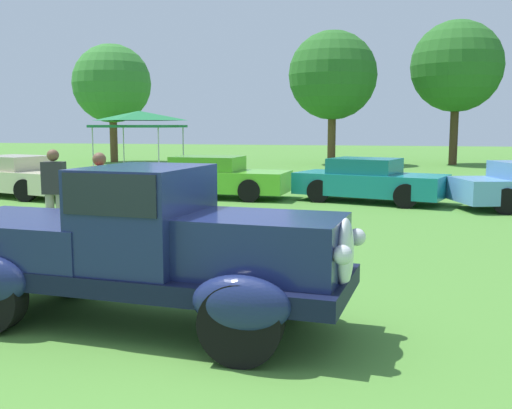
% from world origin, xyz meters
% --- Properties ---
extents(ground_plane, '(120.00, 120.00, 0.00)m').
position_xyz_m(ground_plane, '(0.00, 0.00, 0.00)').
color(ground_plane, '#4C8433').
extents(feature_pickup_truck, '(4.74, 2.11, 1.70)m').
position_xyz_m(feature_pickup_truck, '(-0.61, 0.46, 0.87)').
color(feature_pickup_truck, black).
rests_on(feature_pickup_truck, ground_plane).
extents(show_car_cream, '(4.42, 2.77, 1.22)m').
position_xyz_m(show_car_cream, '(-9.05, 10.51, 0.60)').
color(show_car_cream, beige).
rests_on(show_car_cream, ground_plane).
extents(show_car_lime, '(4.52, 1.89, 1.22)m').
position_xyz_m(show_car_lime, '(-3.21, 11.55, 0.60)').
color(show_car_lime, '#60C62D').
rests_on(show_car_lime, ground_plane).
extents(show_car_teal, '(4.39, 2.78, 1.22)m').
position_xyz_m(show_car_teal, '(1.36, 11.50, 0.60)').
color(show_car_teal, teal).
rests_on(show_car_teal, ground_plane).
extents(spectator_near_truck, '(0.41, 0.47, 1.69)m').
position_xyz_m(spectator_near_truck, '(-2.67, 3.57, 0.91)').
color(spectator_near_truck, '#7F7056').
rests_on(spectator_near_truck, ground_plane).
extents(spectator_between_cars, '(0.43, 0.29, 1.69)m').
position_xyz_m(spectator_between_cars, '(-4.13, 4.58, 0.91)').
color(spectator_between_cars, '#9E998E').
rests_on(spectator_between_cars, ground_plane).
extents(canopy_tent_left_field, '(3.00, 3.00, 2.71)m').
position_xyz_m(canopy_tent_left_field, '(-7.91, 16.98, 2.42)').
color(canopy_tent_left_field, '#B7B7BC').
rests_on(canopy_tent_left_field, ground_plane).
extents(treeline_far_left, '(4.51, 4.51, 6.80)m').
position_xyz_m(treeline_far_left, '(-13.97, 26.92, 4.52)').
color(treeline_far_left, brown).
rests_on(treeline_far_left, ground_plane).
extents(treeline_mid_left, '(4.79, 4.79, 7.23)m').
position_xyz_m(treeline_mid_left, '(-1.31, 27.68, 4.82)').
color(treeline_mid_left, brown).
rests_on(treeline_mid_left, ground_plane).
extents(treeline_center, '(4.86, 4.86, 7.71)m').
position_xyz_m(treeline_center, '(5.19, 28.77, 5.26)').
color(treeline_center, '#47331E').
rests_on(treeline_center, ground_plane).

